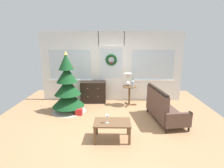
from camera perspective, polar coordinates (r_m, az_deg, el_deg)
The scene contains 11 objects.
ground_plane at distance 5.09m, azimuth -0.68°, elevation -12.50°, with size 6.76×6.76×0.00m, color #AD7F56.
back_wall_with_door at distance 6.72m, azimuth -0.21°, elevation 5.48°, with size 5.20×0.19×2.55m.
christmas_tree at distance 5.87m, azimuth -13.84°, elevation -1.74°, with size 1.09×1.09×1.94m.
dresser_cabinet at distance 6.67m, azimuth -5.89°, elevation -2.52°, with size 0.91×0.46×0.78m.
settee_sofa at distance 5.34m, azimuth 15.72°, elevation -7.35°, with size 0.92×1.62×0.96m.
side_table at distance 6.32m, azimuth 5.52°, elevation -2.42°, with size 0.50×0.48×0.70m.
table_lamp at distance 6.23m, azimuth 5.04°, elevation 1.99°, with size 0.28×0.28×0.44m.
flower_vase at distance 6.19m, azimuth 6.55°, elevation 0.27°, with size 0.11×0.10×0.35m.
coffee_table at distance 4.23m, azimuth 0.08°, elevation -12.68°, with size 0.84×0.52×0.44m.
wine_glass at distance 4.10m, azimuth -1.53°, elevation -10.38°, with size 0.08×0.08×0.20m.
gift_box at distance 5.71m, azimuth -10.39°, elevation -8.62°, with size 0.20×0.18×0.20m, color red.
Camera 1 is at (0.14, -4.56, 2.26)m, focal length 28.93 mm.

